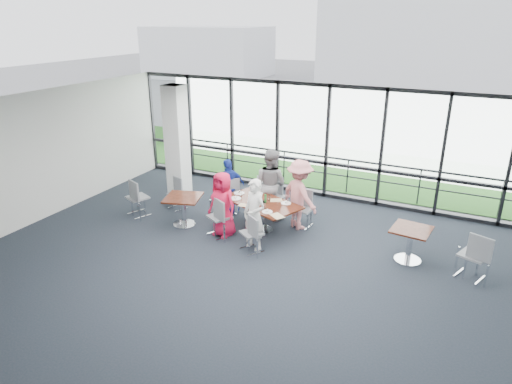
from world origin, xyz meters
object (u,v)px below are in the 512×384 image
at_px(structural_column, 177,144).
at_px(chair_spare_la, 138,197).
at_px(chair_main_end, 225,198).
at_px(chair_main_fr, 303,209).
at_px(chair_main_nr, 252,233).
at_px(diner_end, 229,187).
at_px(chair_spare_r, 473,255).
at_px(diner_far_left, 270,184).
at_px(chair_spare_lb, 177,194).
at_px(side_table_left, 183,201).
at_px(chair_main_fl, 274,197).
at_px(chair_main_nl, 220,217).
at_px(diner_near_left, 223,204).
at_px(main_table, 262,207).
at_px(side_table_right, 411,235).
at_px(diner_far_right, 300,195).
at_px(diner_near_right, 254,215).

bearing_deg(structural_column, chair_spare_la, -103.01).
distance_m(structural_column, chair_main_end, 2.05).
bearing_deg(chair_main_fr, chair_main_nr, 79.72).
xyz_separation_m(diner_end, chair_spare_r, (5.84, -0.64, -0.25)).
bearing_deg(chair_main_end, chair_spare_la, -40.72).
bearing_deg(diner_far_left, chair_spare_la, 35.37).
relative_size(diner_end, chair_main_nr, 1.71).
bearing_deg(chair_main_fr, diner_far_left, -2.09).
height_order(chair_spare_lb, chair_spare_r, chair_spare_r).
xyz_separation_m(side_table_left, chair_main_nr, (2.11, -0.47, -0.19)).
bearing_deg(structural_column, chair_main_end, -13.06).
height_order(diner_end, chair_main_fl, diner_end).
height_order(chair_main_nl, chair_spare_r, chair_spare_r).
xyz_separation_m(diner_near_left, chair_spare_la, (-2.55, 0.02, -0.29)).
relative_size(main_table, chair_spare_lb, 2.61).
height_order(side_table_right, diner_far_right, diner_far_right).
relative_size(diner_near_left, chair_spare_la, 1.58).
height_order(diner_near_left, chair_main_nr, diner_near_left).
bearing_deg(diner_near_right, diner_far_left, 122.49).
height_order(side_table_left, diner_far_left, diner_far_left).
bearing_deg(chair_main_end, side_table_left, -8.69).
height_order(diner_near_left, chair_spare_lb, diner_near_left).
distance_m(side_table_left, chair_main_fr, 2.94).
bearing_deg(chair_main_fr, chair_main_nl, 48.62).
bearing_deg(chair_main_nl, diner_far_left, 96.97).
distance_m(side_table_left, chair_main_fl, 2.37).
bearing_deg(chair_main_fl, diner_near_right, 114.26).
relative_size(diner_near_right, chair_spare_la, 1.63).
relative_size(structural_column, side_table_right, 3.81).
height_order(chair_main_end, chair_spare_la, chair_spare_la).
distance_m(diner_end, chair_main_fr, 2.02).
distance_m(structural_column, diner_end, 1.96).
distance_m(chair_main_fr, chair_spare_r, 3.92).
bearing_deg(chair_spare_lb, diner_near_right, -179.43).
height_order(diner_near_right, diner_end, diner_near_right).
bearing_deg(chair_main_end, main_table, 93.53).
xyz_separation_m(side_table_left, chair_main_nl, (1.10, -0.12, -0.15)).
distance_m(main_table, diner_far_left, 0.89).
bearing_deg(diner_far_right, side_table_right, -160.86).
relative_size(structural_column, chair_spare_r, 3.24).
distance_m(main_table, chair_main_end, 1.34).
bearing_deg(side_table_left, chair_spare_la, -178.85).
height_order(structural_column, chair_main_nl, structural_column).
distance_m(diner_far_left, diner_far_right, 0.94).
bearing_deg(chair_spare_r, main_table, -160.14).
bearing_deg(chair_main_end, structural_column, -80.80).
height_order(chair_main_nr, chair_spare_r, chair_spare_r).
distance_m(structural_column, diner_near_left, 2.77).
relative_size(main_table, side_table_left, 2.02).
relative_size(structural_column, chair_main_fr, 3.61).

